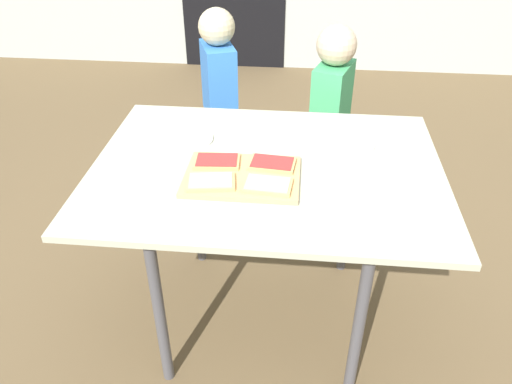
% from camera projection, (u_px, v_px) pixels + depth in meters
% --- Properties ---
extents(ground_plane, '(16.00, 16.00, 0.00)m').
position_uv_depth(ground_plane, '(265.00, 315.00, 2.15)').
color(ground_plane, brown).
extents(dining_table, '(1.21, 0.89, 0.75)m').
position_uv_depth(dining_table, '(267.00, 183.00, 1.77)').
color(dining_table, '#B1B59A').
rests_on(dining_table, ground).
extents(cutting_board, '(0.38, 0.27, 0.02)m').
position_uv_depth(cutting_board, '(242.00, 176.00, 1.66)').
color(cutting_board, tan).
rests_on(cutting_board, dining_table).
extents(pizza_slice_near_left, '(0.17, 0.12, 0.02)m').
position_uv_depth(pizza_slice_near_left, '(211.00, 182.00, 1.61)').
color(pizza_slice_near_left, tan).
rests_on(pizza_slice_near_left, cutting_board).
extents(pizza_slice_near_right, '(0.16, 0.11, 0.02)m').
position_uv_depth(pizza_slice_near_right, '(268.00, 185.00, 1.59)').
color(pizza_slice_near_right, tan).
rests_on(pizza_slice_near_right, cutting_board).
extents(pizza_slice_far_right, '(0.16, 0.11, 0.02)m').
position_uv_depth(pizza_slice_far_right, '(272.00, 164.00, 1.70)').
color(pizza_slice_far_right, tan).
rests_on(pizza_slice_far_right, cutting_board).
extents(pizza_slice_far_left, '(0.16, 0.11, 0.02)m').
position_uv_depth(pizza_slice_far_left, '(217.00, 161.00, 1.71)').
color(pizza_slice_far_left, tan).
rests_on(pizza_slice_far_left, cutting_board).
extents(plate_white_right, '(0.18, 0.18, 0.01)m').
position_uv_depth(plate_white_right, '(350.00, 143.00, 1.86)').
color(plate_white_right, white).
rests_on(plate_white_right, dining_table).
extents(plate_white_left, '(0.18, 0.18, 0.01)m').
position_uv_depth(plate_white_left, '(189.00, 139.00, 1.88)').
color(plate_white_left, white).
rests_on(plate_white_left, dining_table).
extents(child_left, '(0.21, 0.27, 1.06)m').
position_uv_depth(child_left, '(220.00, 99.00, 2.53)').
color(child_left, '#214D60').
rests_on(child_left, ground).
extents(child_right, '(0.21, 0.27, 1.03)m').
position_uv_depth(child_right, '(330.00, 116.00, 2.42)').
color(child_right, '#373E65').
rests_on(child_right, ground).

